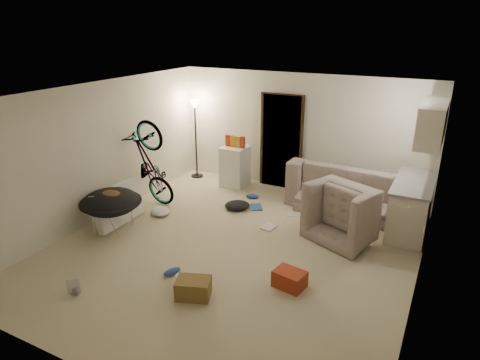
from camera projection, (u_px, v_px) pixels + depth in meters
The scene contains 37 objects.
floor at pixel (233, 249), 6.95m from camera, with size 5.50×6.00×0.02m, color #C3B996.
ceiling at pixel (232, 93), 6.08m from camera, with size 5.50×6.00×0.02m, color white.
wall_back at pixel (300, 133), 9.02m from camera, with size 5.50×0.02×2.50m, color silver.
wall_front at pixel (81, 273), 4.01m from camera, with size 5.50×0.02×2.50m, color silver.
wall_left at pixel (98, 153), 7.70m from camera, with size 0.02×6.00×2.50m, color silver.
wall_right at pixel (428, 211), 5.33m from camera, with size 0.02×6.00×2.50m, color silver.
doorway at pixel (282, 142), 9.24m from camera, with size 0.85×0.10×2.04m, color black.
door_trim at pixel (281, 142), 9.21m from camera, with size 0.97×0.04×2.10m, color black.
floor_lamp at pixel (195, 122), 9.73m from camera, with size 0.28×0.28×1.81m.
kitchen_counter at pixel (411, 207), 7.42m from camera, with size 0.60×1.50×0.88m, color silver.
counter_top at pixel (415, 183), 7.26m from camera, with size 0.64×1.54×0.04m, color gray.
kitchen_uppers at pixel (433, 123), 6.83m from camera, with size 0.38×1.40×0.65m, color silver.
sofa at pixel (348, 192), 8.34m from camera, with size 2.29×0.90×0.67m, color #3F473E.
armchair at pixel (353, 216), 7.27m from camera, with size 1.12×0.98×0.73m, color #3F473E.
bicycle at pixel (151, 182), 8.47m from camera, with size 0.63×1.80×0.95m, color black.
book_asset at pixel (68, 294), 5.79m from camera, with size 0.17×0.23×0.02m, color #9B3017.
mini_fridge at pixel (235, 166), 9.49m from camera, with size 0.53×0.53×0.89m, color white.
snack_box_0 at pixel (228, 141), 9.37m from camera, with size 0.10×0.07×0.30m, color #9B3017.
snack_box_1 at pixel (233, 142), 9.32m from camera, with size 0.10×0.07×0.30m, color orange.
snack_box_2 at pixel (238, 143), 9.27m from camera, with size 0.10×0.07×0.30m, color gold.
snack_box_3 at pixel (242, 143), 9.21m from camera, with size 0.10×0.07×0.30m, color #9B3017.
saucer_chair at pixel (111, 207), 7.41m from camera, with size 1.06×1.06×0.75m.
hoodie at pixel (111, 197), 7.29m from camera, with size 0.48×0.40×0.22m, color brown.
sofa_drape at pixel (303, 175), 8.68m from camera, with size 0.56×0.46×0.28m, color black.
tv_box at pixel (118, 205), 7.72m from camera, with size 0.13×1.08×0.71m, color silver.
drink_case_a at pixel (193, 288), 5.70m from camera, with size 0.45×0.32×0.26m, color brown.
drink_case_b at pixel (290, 279), 5.92m from camera, with size 0.42×0.31×0.24m, color #9B3017.
juicer at pixel (182, 280), 5.94m from camera, with size 0.17×0.17×0.24m.
newspaper at pixel (297, 210), 8.35m from camera, with size 0.44×0.57×0.01m, color beige.
book_blue at pixel (256, 207), 8.47m from camera, with size 0.22×0.30×0.03m, color #2C4AA1.
book_white at pixel (269, 227), 7.65m from camera, with size 0.21×0.28×0.03m, color silver.
shoe_0 at pixel (252, 196), 8.90m from camera, with size 0.27×0.11×0.10m, color #2C4AA1.
shoe_1 at pixel (303, 196), 8.93m from camera, with size 0.28×0.11×0.10m, color slate.
shoe_2 at pixel (172, 272), 6.22m from camera, with size 0.28×0.11×0.10m, color #2C4AA1.
shoe_3 at pixel (75, 289), 5.81m from camera, with size 0.25×0.10×0.09m, color slate.
clothes_lump_b at pixel (237, 205), 8.40m from camera, with size 0.49×0.42×0.15m, color black.
clothes_lump_c at pixel (160, 211), 8.16m from camera, with size 0.41×0.35×0.13m, color silver.
Camera 1 is at (2.91, -5.39, 3.47)m, focal length 32.00 mm.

